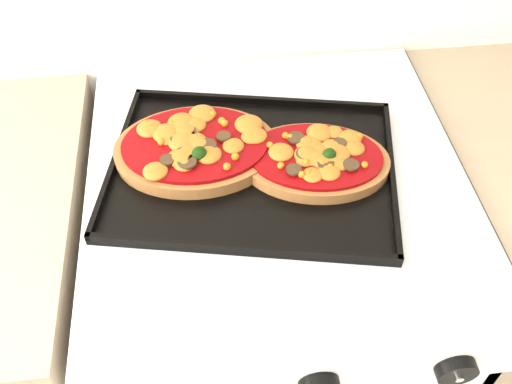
{
  "coord_description": "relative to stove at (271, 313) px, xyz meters",
  "views": [
    {
      "loc": [
        -0.09,
        1.09,
        1.56
      ],
      "look_at": [
        -0.02,
        1.65,
        0.92
      ],
      "focal_mm": 40.0,
      "sensor_mm": 36.0,
      "label": 1
    }
  ],
  "objects": [
    {
      "name": "knob_right",
      "position": [
        0.19,
        -0.33,
        0.4
      ],
      "size": [
        0.05,
        0.02,
        0.05
      ],
      "primitive_type": "cylinder",
      "rotation": [
        1.57,
        0.0,
        0.0
      ],
      "color": "black",
      "rests_on": "control_panel"
    },
    {
      "name": "pizza_right",
      "position": [
        0.06,
        -0.01,
        0.48
      ],
      "size": [
        0.25,
        0.2,
        0.03
      ],
      "primitive_type": null,
      "rotation": [
        0.0,
        0.0,
        -0.19
      ],
      "color": "#996135",
      "rests_on": "baking_tray"
    },
    {
      "name": "pizza_left",
      "position": [
        -0.12,
        0.04,
        0.48
      ],
      "size": [
        0.26,
        0.19,
        0.04
      ],
      "primitive_type": null,
      "rotation": [
        0.0,
        0.0,
        -0.03
      ],
      "color": "#996135",
      "rests_on": "baking_tray"
    },
    {
      "name": "stove",
      "position": [
        0.0,
        0.0,
        0.0
      ],
      "size": [
        0.6,
        0.6,
        0.91
      ],
      "primitive_type": "cube",
      "color": "white",
      "rests_on": "floor"
    },
    {
      "name": "control_panel",
      "position": [
        0.0,
        -0.31,
        0.4
      ],
      "size": [
        0.6,
        0.02,
        0.09
      ],
      "primitive_type": "cube",
      "color": "white",
      "rests_on": "stove"
    },
    {
      "name": "baking_tray",
      "position": [
        -0.04,
        -0.0,
        0.47
      ],
      "size": [
        0.49,
        0.41,
        0.02
      ],
      "primitive_type": "cube",
      "rotation": [
        0.0,
        0.0,
        -0.21
      ],
      "color": "black",
      "rests_on": "stove"
    }
  ]
}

